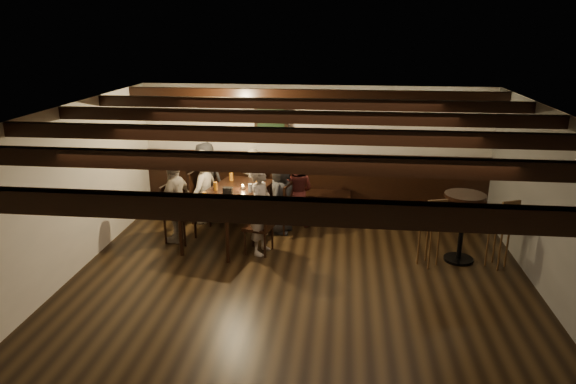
# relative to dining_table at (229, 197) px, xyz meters

# --- Properties ---
(room) EXTENTS (7.00, 7.00, 7.00)m
(room) POSITION_rel_dining_table_xyz_m (1.04, 0.19, 0.37)
(room) COLOR black
(room) RESTS_ON ground
(dining_table) EXTENTS (1.32, 2.18, 0.76)m
(dining_table) POSITION_rel_dining_table_xyz_m (0.00, 0.00, 0.00)
(dining_table) COLOR black
(dining_table) RESTS_ON floor
(chair_left_near) EXTENTS (0.51, 0.51, 0.95)m
(chair_left_near) POSITION_rel_dining_table_xyz_m (-0.61, 0.59, -0.41)
(chair_left_near) COLOR black
(chair_left_near) RESTS_ON floor
(chair_left_far) EXTENTS (0.52, 0.52, 0.97)m
(chair_left_far) POSITION_rel_dining_table_xyz_m (-0.80, -0.29, -0.40)
(chair_left_far) COLOR black
(chair_left_far) RESTS_ON floor
(chair_right_near) EXTENTS (0.48, 0.48, 0.88)m
(chair_right_near) POSITION_rel_dining_table_xyz_m (0.80, 0.29, -0.43)
(chair_right_near) COLOR black
(chair_right_near) RESTS_ON floor
(chair_right_far) EXTENTS (0.49, 0.49, 0.90)m
(chair_right_far) POSITION_rel_dining_table_xyz_m (0.61, -0.59, -0.42)
(chair_right_far) COLOR black
(chair_right_far) RESTS_ON floor
(person_bench_left) EXTENTS (0.75, 0.57, 1.37)m
(person_bench_left) POSITION_rel_dining_table_xyz_m (-0.69, 1.07, -0.01)
(person_bench_left) COLOR #272729
(person_bench_left) RESTS_ON floor
(person_bench_centre) EXTENTS (0.53, 0.41, 1.31)m
(person_bench_centre) POSITION_rel_dining_table_xyz_m (0.22, 1.03, -0.04)
(person_bench_centre) COLOR gray
(person_bench_centre) RESTS_ON floor
(person_bench_right) EXTENTS (0.70, 0.59, 1.26)m
(person_bench_right) POSITION_rel_dining_table_xyz_m (1.07, 0.69, -0.07)
(person_bench_right) COLOR #58201E
(person_bench_right) RESTS_ON floor
(person_left_near) EXTENTS (0.67, 0.95, 1.33)m
(person_left_near) POSITION_rel_dining_table_xyz_m (-0.64, 0.60, -0.03)
(person_left_near) COLOR #BCB09F
(person_left_near) RESTS_ON floor
(person_left_far) EXTENTS (0.50, 0.85, 1.37)m
(person_left_far) POSITION_rel_dining_table_xyz_m (-0.83, -0.28, -0.01)
(person_left_far) COLOR gray
(person_left_far) RESTS_ON floor
(person_right_near) EXTENTS (0.53, 0.70, 1.28)m
(person_right_near) POSITION_rel_dining_table_xyz_m (0.83, 0.28, -0.06)
(person_right_near) COLOR #27272A
(person_right_near) RESTS_ON floor
(person_right_far) EXTENTS (0.44, 0.58, 1.42)m
(person_right_far) POSITION_rel_dining_table_xyz_m (0.64, -0.60, 0.01)
(person_right_far) COLOR gray
(person_right_far) RESTS_ON floor
(pint_a) EXTENTS (0.07, 0.07, 0.14)m
(pint_a) POSITION_rel_dining_table_xyz_m (-0.12, 0.74, 0.13)
(pint_a) COLOR #BF7219
(pint_a) RESTS_ON dining_table
(pint_b) EXTENTS (0.07, 0.07, 0.14)m
(pint_b) POSITION_rel_dining_table_xyz_m (0.38, 0.58, 0.13)
(pint_b) COLOR #BF7219
(pint_b) RESTS_ON dining_table
(pint_c) EXTENTS (0.07, 0.07, 0.14)m
(pint_c) POSITION_rel_dining_table_xyz_m (-0.27, 0.16, 0.13)
(pint_c) COLOR #BF7219
(pint_c) RESTS_ON dining_table
(pint_d) EXTENTS (0.07, 0.07, 0.14)m
(pint_d) POSITION_rel_dining_table_xyz_m (0.34, 0.13, 0.13)
(pint_d) COLOR silver
(pint_d) RESTS_ON dining_table
(pint_e) EXTENTS (0.07, 0.07, 0.14)m
(pint_e) POSITION_rel_dining_table_xyz_m (-0.31, -0.39, 0.13)
(pint_e) COLOR #BF7219
(pint_e) RESTS_ON dining_table
(pint_f) EXTENTS (0.07, 0.07, 0.14)m
(pint_f) POSITION_rel_dining_table_xyz_m (0.08, -0.58, 0.13)
(pint_f) COLOR silver
(pint_f) RESTS_ON dining_table
(pint_g) EXTENTS (0.07, 0.07, 0.14)m
(pint_g) POSITION_rel_dining_table_xyz_m (-0.12, -0.79, 0.13)
(pint_g) COLOR #BF7219
(pint_g) RESTS_ON dining_table
(plate_near) EXTENTS (0.24, 0.24, 0.01)m
(plate_near) POSITION_rel_dining_table_xyz_m (-0.30, -0.65, 0.07)
(plate_near) COLOR white
(plate_near) RESTS_ON dining_table
(plate_far) EXTENTS (0.24, 0.24, 0.01)m
(plate_far) POSITION_rel_dining_table_xyz_m (0.11, -0.33, 0.07)
(plate_far) COLOR white
(plate_far) RESTS_ON dining_table
(condiment_caddy) EXTENTS (0.15, 0.10, 0.12)m
(condiment_caddy) POSITION_rel_dining_table_xyz_m (-0.01, -0.05, 0.12)
(condiment_caddy) COLOR black
(condiment_caddy) RESTS_ON dining_table
(candle) EXTENTS (0.05, 0.05, 0.05)m
(candle) POSITION_rel_dining_table_xyz_m (0.18, 0.27, 0.09)
(candle) COLOR beige
(candle) RESTS_ON dining_table
(high_top_table) EXTENTS (0.60, 0.60, 1.07)m
(high_top_table) POSITION_rel_dining_table_xyz_m (3.67, -0.56, 0.00)
(high_top_table) COLOR black
(high_top_table) RESTS_ON floor
(bar_stool_left) EXTENTS (0.37, 0.38, 1.08)m
(bar_stool_left) POSITION_rel_dining_table_xyz_m (3.18, -0.76, -0.30)
(bar_stool_left) COLOR #31200F
(bar_stool_left) RESTS_ON floor
(bar_stool_right) EXTENTS (0.38, 0.39, 1.08)m
(bar_stool_right) POSITION_rel_dining_table_xyz_m (4.18, -0.71, -0.30)
(bar_stool_right) COLOR #31200F
(bar_stool_right) RESTS_ON floor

